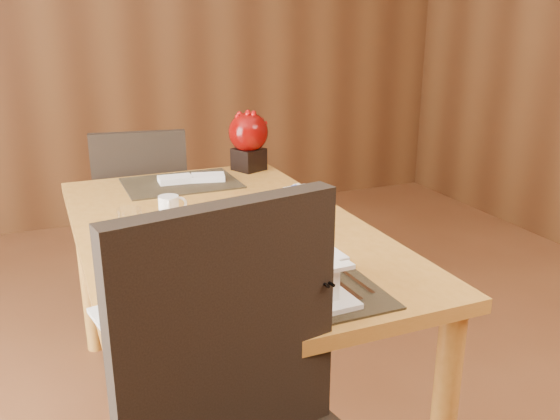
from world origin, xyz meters
name	(u,v)px	position (x,y,z in m)	size (l,w,h in m)	color
back_wall	(106,15)	(0.00, 3.00, 1.40)	(5.00, 0.02, 2.80)	#563218
dining_table	(223,254)	(0.00, 0.60, 0.65)	(0.90, 1.50, 0.75)	#C88A37
placemat_near	(290,296)	(0.00, 0.05, 0.75)	(0.45, 0.33, 0.01)	black
placemat_far	(181,183)	(0.00, 1.15, 0.75)	(0.45, 0.33, 0.01)	black
soup_setting	(280,276)	(-0.02, 0.06, 0.81)	(0.30, 0.30, 0.12)	white
coffee_cup	(201,232)	(-0.10, 0.49, 0.78)	(0.14, 0.14, 0.08)	white
water_glass	(131,235)	(-0.32, 0.43, 0.83)	(0.07, 0.07, 0.15)	silver
creamer_jug	(169,205)	(-0.13, 0.79, 0.78)	(0.09, 0.09, 0.07)	white
sugar_caddy	(301,196)	(0.34, 0.72, 0.78)	(0.10, 0.10, 0.06)	white
berry_decor	(248,138)	(0.33, 1.26, 0.89)	(0.17, 0.17, 0.26)	black
napkins_far	(194,178)	(0.05, 1.15, 0.77)	(0.27, 0.10, 0.02)	white
bread_plate	(134,315)	(-0.37, 0.10, 0.76)	(0.17, 0.17, 0.01)	white
far_chair	(143,212)	(-0.10, 1.54, 0.52)	(0.49, 0.49, 0.92)	black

